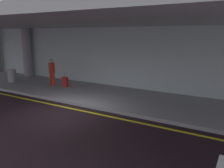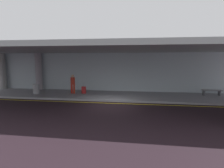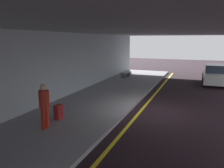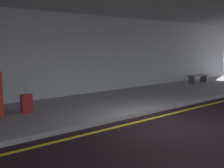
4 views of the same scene
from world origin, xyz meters
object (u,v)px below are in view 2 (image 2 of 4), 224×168
(suitcase_upright_primary, at_px, (84,90))
(trash_bin_steel, at_px, (36,89))
(bench_metal, at_px, (212,91))
(support_column_far_left, at_px, (3,71))
(support_column_left_mid, at_px, (39,72))
(traveler_with_luggage, at_px, (73,83))

(suitcase_upright_primary, bearing_deg, trash_bin_steel, -179.28)
(suitcase_upright_primary, distance_m, bench_metal, 10.94)
(support_column_far_left, relative_size, bench_metal, 2.28)
(support_column_left_mid, xyz_separation_m, trash_bin_steel, (0.89, -2.14, -1.40))
(suitcase_upright_primary, bearing_deg, traveler_with_luggage, 176.93)
(bench_metal, height_order, trash_bin_steel, trash_bin_steel)
(support_column_left_mid, height_order, suitcase_upright_primary, support_column_left_mid)
(support_column_left_mid, bearing_deg, support_column_far_left, 180.00)
(bench_metal, relative_size, trash_bin_steel, 1.88)
(support_column_left_mid, distance_m, traveler_with_luggage, 4.44)
(bench_metal, bearing_deg, trash_bin_steel, -174.79)
(trash_bin_steel, bearing_deg, suitcase_upright_primary, 9.71)
(traveler_with_luggage, distance_m, suitcase_upright_primary, 1.17)
(trash_bin_steel, bearing_deg, bench_metal, 5.21)
(support_column_left_mid, distance_m, trash_bin_steel, 2.71)
(support_column_left_mid, relative_size, trash_bin_steel, 4.29)
(support_column_far_left, relative_size, suitcase_upright_primary, 4.06)
(suitcase_upright_primary, relative_size, trash_bin_steel, 1.06)
(trash_bin_steel, bearing_deg, support_column_far_left, 156.37)
(support_column_far_left, height_order, support_column_left_mid, same)
(support_column_left_mid, xyz_separation_m, traveler_with_luggage, (4.08, -1.53, -0.86))
(traveler_with_luggage, xyz_separation_m, bench_metal, (11.89, 0.76, -0.61))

